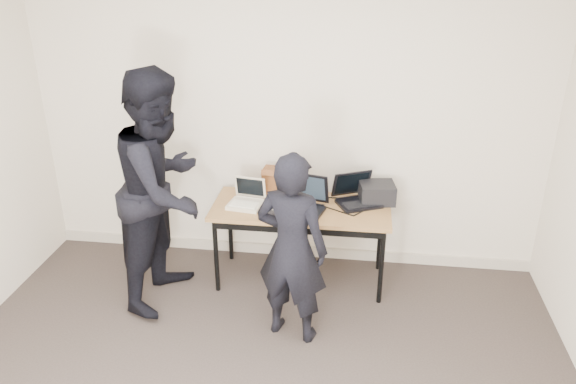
% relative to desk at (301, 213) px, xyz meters
% --- Properties ---
extents(room, '(4.60, 4.60, 2.80)m').
position_rel_desk_xyz_m(room, '(-0.18, -1.82, 0.69)').
color(room, '#382F2A').
rests_on(room, ground).
extents(desk, '(1.50, 0.65, 0.72)m').
position_rel_desk_xyz_m(desk, '(0.00, 0.00, 0.00)').
color(desk, olive).
rests_on(desk, ground).
extents(laptop_beige, '(0.31, 0.31, 0.22)m').
position_rel_desk_xyz_m(laptop_beige, '(-0.46, -0.02, 0.10)').
color(laptop_beige, beige).
rests_on(laptop_beige, desk).
extents(laptop_center, '(0.45, 0.44, 0.29)m').
position_rel_desk_xyz_m(laptop_center, '(0.01, -0.04, 0.12)').
color(laptop_center, black).
rests_on(laptop_center, desk).
extents(laptop_right, '(0.45, 0.45, 0.25)m').
position_rel_desk_xyz_m(laptop_right, '(0.46, 0.15, 0.12)').
color(laptop_right, black).
rests_on(laptop_right, desk).
extents(leather_satchel, '(0.37, 0.21, 0.25)m').
position_rel_desk_xyz_m(leather_satchel, '(-0.18, 0.23, 0.19)').
color(leather_satchel, brown).
rests_on(leather_satchel, desk).
extents(tissue, '(0.14, 0.11, 0.08)m').
position_rel_desk_xyz_m(tissue, '(-0.15, 0.23, 0.34)').
color(tissue, white).
rests_on(tissue, leather_satchel).
extents(equipment_box, '(0.32, 0.29, 0.17)m').
position_rel_desk_xyz_m(equipment_box, '(0.63, 0.19, 0.14)').
color(equipment_box, black).
rests_on(equipment_box, desk).
extents(power_brick, '(0.08, 0.05, 0.03)m').
position_rel_desk_xyz_m(power_brick, '(-0.22, -0.17, 0.07)').
color(power_brick, black).
rests_on(power_brick, desk).
extents(cables, '(1.15, 0.41, 0.01)m').
position_rel_desk_xyz_m(cables, '(0.05, -0.00, 0.06)').
color(cables, black).
rests_on(cables, desk).
extents(person_typist, '(0.61, 0.48, 1.48)m').
position_rel_desk_xyz_m(person_typist, '(0.02, -0.74, 0.08)').
color(person_typist, black).
rests_on(person_typist, ground).
extents(person_observer, '(0.89, 1.06, 1.94)m').
position_rel_desk_xyz_m(person_observer, '(-1.06, -0.34, 0.31)').
color(person_observer, black).
rests_on(person_observer, ground).
extents(baseboard, '(4.50, 0.03, 0.10)m').
position_rel_desk_xyz_m(baseboard, '(-0.18, 0.42, -0.61)').
color(baseboard, '#C1B4A0').
rests_on(baseboard, ground).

